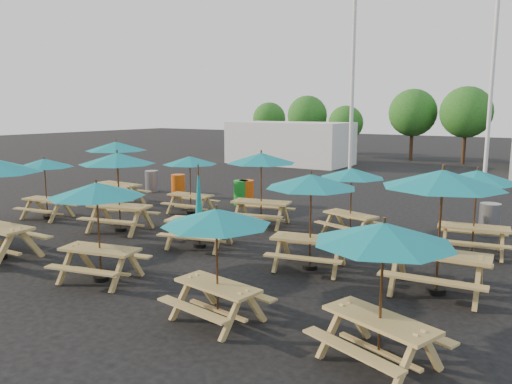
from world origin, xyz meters
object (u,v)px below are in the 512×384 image
Objects in this scene: picnic_unit_1 at (44,166)px; picnic_unit_4 at (117,163)px; waste_bin_3 at (246,192)px; picnic_unit_14 at (477,181)px; picnic_unit_13 at (442,185)px; waste_bin_2 at (241,192)px; picnic_unit_5 at (190,163)px; picnic_unit_2 at (116,150)px; picnic_unit_8 at (261,162)px; waste_bin_1 at (178,186)px; picnic_unit_7 at (199,214)px; picnic_unit_11 at (352,177)px; picnic_unit_12 at (383,241)px; picnic_unit_10 at (311,186)px; waste_bin_4 at (489,219)px; picnic_unit_9 at (217,223)px; picnic_unit_6 at (97,195)px; waste_bin_0 at (152,181)px.

picnic_unit_4 reaches higher than picnic_unit_1.
picnic_unit_14 is at bearing -15.75° from waste_bin_3.
picnic_unit_13 reaches higher than waste_bin_3.
picnic_unit_5 is at bearing -103.38° from waste_bin_2.
waste_bin_2 is (4.03, 2.60, -1.67)m from picnic_unit_2.
picnic_unit_8 is 6.51m from waste_bin_1.
picnic_unit_7 is 7.18m from picnic_unit_14.
picnic_unit_4 is at bearing -135.94° from picnic_unit_11.
waste_bin_1 is (-11.94, 9.05, -1.39)m from picnic_unit_12.
waste_bin_1 is (0.78, 2.60, -1.67)m from picnic_unit_2.
picnic_unit_10 is 4.47m from picnic_unit_14.
picnic_unit_14 is 2.49× the size of waste_bin_4.
picnic_unit_10 is at bearing -33.12° from picnic_unit_5.
picnic_unit_12 is at bearing -37.16° from waste_bin_1.
picnic_unit_1 is 0.89× the size of picnic_unit_10.
picnic_unit_8 is 2.77× the size of waste_bin_2.
picnic_unit_1 is at bearing 168.94° from picnic_unit_9.
picnic_unit_11 is 4.34m from waste_bin_4.
picnic_unit_14 is at bearing 2.77° from picnic_unit_2.
waste_bin_2 is (0.56, 2.35, -1.32)m from picnic_unit_5.
waste_bin_2 is (4.11, 5.65, -1.32)m from picnic_unit_1.
picnic_unit_13 is at bearing 58.45° from picnic_unit_9.
picnic_unit_5 is 0.81× the size of picnic_unit_8.
picnic_unit_13 is at bearing 13.59° from picnic_unit_6.
waste_bin_1 is (-9.10, 5.65, -1.48)m from picnic_unit_10.
picnic_unit_10 is at bearing -15.32° from picnic_unit_7.
picnic_unit_8 reaches higher than waste_bin_3.
picnic_unit_12 is (2.85, -3.40, -0.09)m from picnic_unit_10.
picnic_unit_5 is at bearing 101.33° from picnic_unit_6.
waste_bin_1 and waste_bin_4 have the same top height.
waste_bin_3 is at bearing -1.98° from waste_bin_0.
picnic_unit_13 reaches higher than waste_bin_2.
picnic_unit_9 is at bearing -102.82° from picnic_unit_10.
picnic_unit_12 reaches higher than picnic_unit_9.
picnic_unit_13 is at bearing -29.61° from picnic_unit_11.
picnic_unit_6 is 11.96m from waste_bin_0.
picnic_unit_12 is (3.23, -6.75, 0.10)m from picnic_unit_11.
picnic_unit_5 is 9.85m from picnic_unit_13.
waste_bin_0 and waste_bin_4 have the same top height.
picnic_unit_6 is 2.59× the size of waste_bin_3.
picnic_unit_9 is 0.85× the size of picnic_unit_12.
picnic_unit_4 reaches higher than picnic_unit_5.
waste_bin_4 is at bearing 13.15° from picnic_unit_2.
picnic_unit_11 is at bearing 33.61° from picnic_unit_7.
picnic_unit_1 is at bearing 140.68° from picnic_unit_6.
waste_bin_2 is (-8.80, 2.29, -1.43)m from picnic_unit_14.
waste_bin_0 is at bearing 178.96° from waste_bin_4.
picnic_unit_9 is at bearing -40.86° from waste_bin_0.
picnic_unit_5 is at bearing 163.74° from picnic_unit_8.
picnic_unit_2 is 9.51m from picnic_unit_11.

